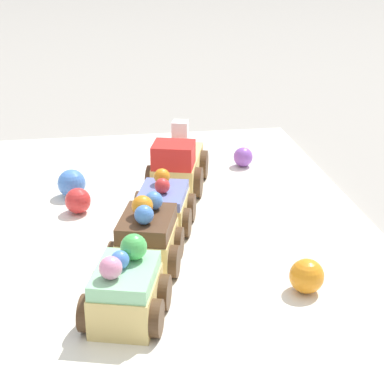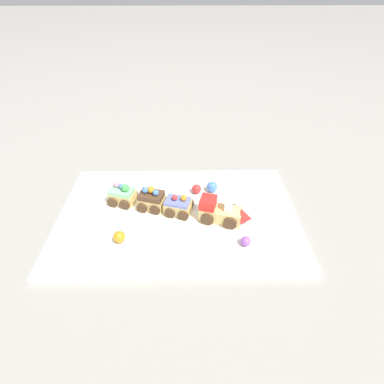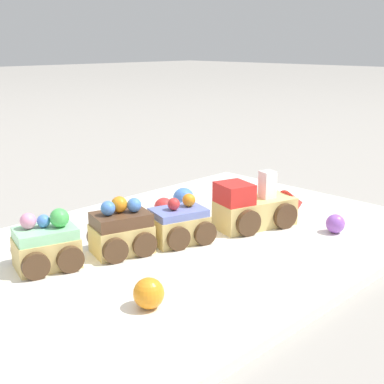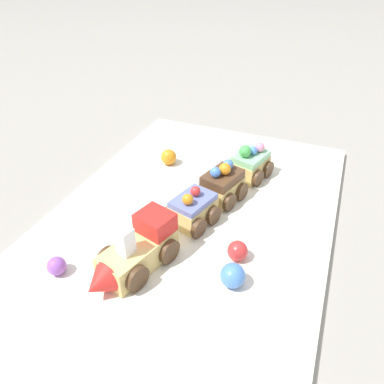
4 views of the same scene
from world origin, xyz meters
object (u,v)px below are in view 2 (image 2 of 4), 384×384
(gumball_orange, at_px, (119,237))
(gumball_red, at_px, (196,189))
(cake_car_chocolate, at_px, (152,200))
(gumball_purple, at_px, (246,241))
(cake_car_blueberry, at_px, (180,206))
(gumball_blue, at_px, (212,187))
(cake_train_locomotive, at_px, (223,213))
(cake_car_mint, at_px, (122,195))

(gumball_orange, xyz_separation_m, gumball_red, (0.19, 0.19, -0.00))
(cake_car_chocolate, relative_size, gumball_purple, 3.25)
(cake_car_chocolate, distance_m, gumball_orange, 0.14)
(cake_car_blueberry, distance_m, cake_car_chocolate, 0.08)
(cake_car_chocolate, xyz_separation_m, gumball_purple, (0.23, -0.14, -0.01))
(cake_car_blueberry, relative_size, cake_car_chocolate, 1.00)
(gumball_blue, bearing_deg, gumball_orange, -140.29)
(cake_train_locomotive, distance_m, cake_car_mint, 0.28)
(gumball_orange, relative_size, gumball_purple, 1.19)
(cake_train_locomotive, distance_m, gumball_orange, 0.26)
(cake_car_chocolate, xyz_separation_m, cake_car_mint, (-0.08, 0.02, -0.00))
(gumball_purple, bearing_deg, gumball_blue, 107.07)
(cake_train_locomotive, xyz_separation_m, gumball_red, (-0.06, 0.12, -0.01))
(cake_train_locomotive, height_order, cake_car_blueberry, cake_train_locomotive)
(cake_train_locomotive, height_order, cake_car_chocolate, cake_train_locomotive)
(cake_car_blueberry, bearing_deg, cake_car_mint, 179.98)
(cake_car_chocolate, bearing_deg, gumball_purple, -15.21)
(gumball_purple, bearing_deg, cake_car_blueberry, 142.71)
(cake_car_blueberry, bearing_deg, gumball_blue, 60.65)
(gumball_orange, xyz_separation_m, gumball_blue, (0.23, 0.19, 0.00))
(cake_car_mint, bearing_deg, cake_car_blueberry, -0.02)
(cake_car_blueberry, relative_size, gumball_blue, 2.53)
(cake_car_chocolate, height_order, cake_car_mint, cake_car_chocolate)
(gumball_red, xyz_separation_m, gumball_purple, (0.11, -0.20, -0.00))
(cake_car_blueberry, xyz_separation_m, gumball_purple, (0.16, -0.12, -0.01))
(cake_car_blueberry, relative_size, gumball_orange, 2.73)
(cake_car_blueberry, bearing_deg, gumball_red, 76.81)
(gumball_orange, height_order, gumball_purple, gumball_orange)
(cake_car_blueberry, relative_size, cake_car_mint, 1.00)
(cake_car_blueberry, height_order, cake_car_chocolate, cake_car_chocolate)
(gumball_red, bearing_deg, cake_car_mint, -169.44)
(cake_car_blueberry, distance_m, gumball_orange, 0.18)
(cake_car_mint, distance_m, gumball_purple, 0.36)
(gumball_orange, relative_size, gumball_blue, 0.93)
(cake_train_locomotive, xyz_separation_m, cake_car_mint, (-0.27, 0.08, -0.00))
(gumball_blue, xyz_separation_m, gumball_purple, (0.06, -0.21, -0.00))
(cake_car_chocolate, xyz_separation_m, gumball_blue, (0.17, 0.07, -0.01))
(cake_car_mint, xyz_separation_m, gumball_orange, (0.02, -0.15, -0.01))
(gumball_orange, bearing_deg, gumball_purple, -3.12)
(gumball_orange, relative_size, gumball_red, 1.07)
(cake_train_locomotive, height_order, cake_car_mint, cake_train_locomotive)
(cake_train_locomotive, bearing_deg, cake_car_chocolate, 179.99)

